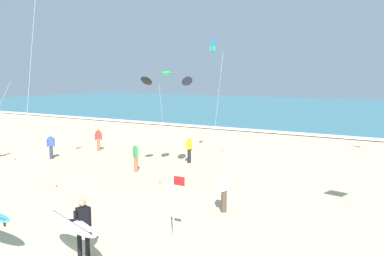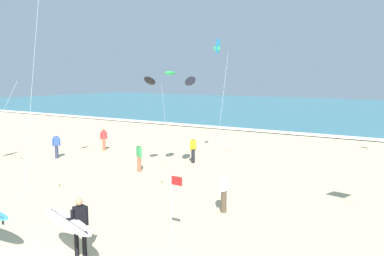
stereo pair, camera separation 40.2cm
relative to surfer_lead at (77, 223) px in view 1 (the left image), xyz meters
The scene contains 11 objects.
ocean_water 57.13m from the surfer_lead, 90.06° to the left, with size 160.00×60.00×0.08m, color #336B7A.
shoreline_foam 27.44m from the surfer_lead, 90.13° to the left, with size 160.00×1.69×0.01m, color white.
surfer_lead is the anchor object (origin of this frame).
kite_delta_cobalt_mid 15.83m from the surfer_lead, 103.39° to the left, with size 0.78×3.02×7.42m.
kite_arc_emerald_far 11.13m from the surfer_lead, 110.52° to the left, with size 2.98×3.14×5.39m.
bystander_blue_top 14.95m from the surfer_lead, 142.91° to the left, with size 0.31×0.45×1.59m.
bystander_white_top 5.97m from the surfer_lead, 73.17° to the left, with size 0.24×0.49×1.59m.
bystander_yellow_top 13.09m from the surfer_lead, 107.57° to the left, with size 0.24×0.49×1.59m.
bystander_red_top 16.90m from the surfer_lead, 132.10° to the left, with size 0.31×0.45×1.59m.
bystander_green_top 10.42m from the surfer_lead, 119.98° to the left, with size 0.46×0.30×1.59m.
lifeguard_flag 3.06m from the surfer_lead, 59.80° to the left, with size 0.44×0.05×2.10m.
Camera 1 is at (8.38, -5.21, 5.13)m, focal length 37.66 mm.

